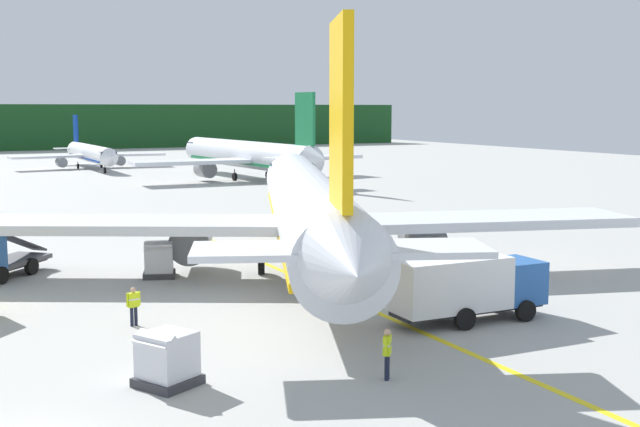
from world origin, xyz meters
name	(u,v)px	position (x,y,z in m)	size (l,w,h in m)	color
airliner_foreground	(308,209)	(17.44, 18.35, 3.39)	(33.54, 39.93, 11.90)	silver
airliner_mid_apron	(248,155)	(35.59, 73.29, 3.00)	(30.58, 36.91, 10.52)	silver
airliner_far_taxiway	(90,153)	(21.58, 100.72, 2.21)	(22.63, 27.16, 7.76)	white
service_truck_pushback	(466,285)	(18.61, 5.61, 1.55)	(6.74, 2.55, 2.76)	#2659A5
cargo_container_near	(159,260)	(9.57, 20.11, 0.93)	(2.07, 2.07, 1.96)	#333338
cargo_container_mid	(435,273)	(20.72, 10.91, 0.88)	(2.15, 2.15, 1.87)	#333338
cargo_container_far	(167,359)	(5.20, 3.35, 0.88)	(2.31, 2.31, 1.87)	#333338
crew_marshaller	(353,284)	(15.72, 10.09, 0.99)	(0.43, 0.56, 1.68)	#191E33
crew_loader_left	(133,303)	(6.01, 11.04, 0.94)	(0.61, 0.33, 1.60)	#191E33
crew_loader_right	(387,350)	(11.81, 0.71, 1.01)	(0.47, 0.50, 1.71)	#191E33
apron_guide_line	(322,288)	(16.02, 13.88, 0.01)	(0.30, 60.00, 0.01)	yellow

